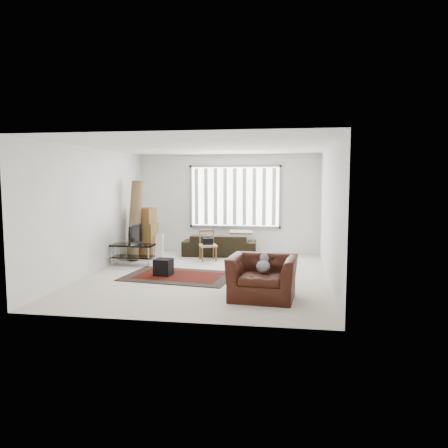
% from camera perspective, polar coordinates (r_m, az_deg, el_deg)
% --- Properties ---
extents(room, '(6.00, 6.02, 2.71)m').
position_cam_1_polar(room, '(9.56, -1.51, 4.25)').
color(room, beige).
rests_on(room, ground).
extents(persian_rug, '(2.39, 1.74, 0.02)m').
position_cam_1_polar(persian_rug, '(9.25, -5.86, -6.78)').
color(persian_rug, black).
rests_on(persian_rug, ground).
extents(tv_stand, '(1.00, 0.45, 0.50)m').
position_cam_1_polar(tv_stand, '(10.55, -11.83, -3.35)').
color(tv_stand, black).
rests_on(tv_stand, ground).
extents(tv, '(0.10, 0.81, 0.46)m').
position_cam_1_polar(tv, '(10.50, -11.87, -1.36)').
color(tv, black).
rests_on(tv, tv_stand).
extents(subwoofer, '(0.37, 0.37, 0.34)m').
position_cam_1_polar(subwoofer, '(9.32, -7.90, -5.58)').
color(subwoofer, black).
rests_on(subwoofer, persian_rug).
extents(moving_boxes, '(0.60, 0.56, 1.29)m').
position_cam_1_polar(moving_boxes, '(11.39, -10.10, -1.41)').
color(moving_boxes, brown).
rests_on(moving_boxes, ground).
extents(white_flatpack, '(0.51, 0.16, 0.65)m').
position_cam_1_polar(white_flatpack, '(11.33, -9.23, -2.85)').
color(white_flatpack, silver).
rests_on(white_flatpack, ground).
extents(rolled_rug, '(0.38, 0.70, 2.00)m').
position_cam_1_polar(rolled_rug, '(11.19, -11.55, 0.48)').
color(rolled_rug, brown).
rests_on(rolled_rug, ground).
extents(sofa, '(1.97, 0.94, 0.74)m').
position_cam_1_polar(sofa, '(11.62, -0.59, -2.32)').
color(sofa, black).
rests_on(sofa, ground).
extents(side_chair, '(0.53, 0.53, 0.76)m').
position_cam_1_polar(side_chair, '(10.91, -2.13, -2.58)').
color(side_chair, '#907A5E').
rests_on(side_chair, ground).
extents(armchair, '(1.21, 1.07, 0.83)m').
position_cam_1_polar(armchair, '(7.52, 5.08, -6.54)').
color(armchair, '#33120A').
rests_on(armchair, ground).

